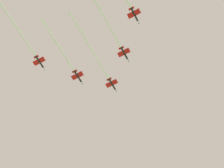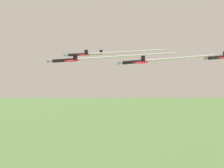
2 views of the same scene
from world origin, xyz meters
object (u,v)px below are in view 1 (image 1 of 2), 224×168
object	(u,v)px
jet_lead	(99,61)
jet_port_inner	(67,60)
jet_port_outer	(24,39)
jet_starboard_inner	(112,31)

from	to	relation	value
jet_lead	jet_port_inner	xyz separation A→B (m)	(-10.00, -15.28, -0.15)
jet_port_outer	jet_port_inner	bearing A→B (deg)	55.30
jet_lead	jet_starboard_inner	xyz separation A→B (m)	(19.65, -4.82, 0.15)
jet_starboard_inner	jet_port_outer	world-z (taller)	jet_port_outer
jet_port_inner	jet_starboard_inner	world-z (taller)	jet_starboard_inner
jet_lead	jet_port_outer	world-z (taller)	jet_port_outer
jet_port_inner	jet_starboard_inner	bearing A→B (deg)	-6.24
jet_starboard_inner	jet_port_outer	bearing A→B (deg)	-157.78
jet_lead	jet_port_inner	world-z (taller)	jet_lead
jet_port_outer	jet_lead	bearing A→B (deg)	45.69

